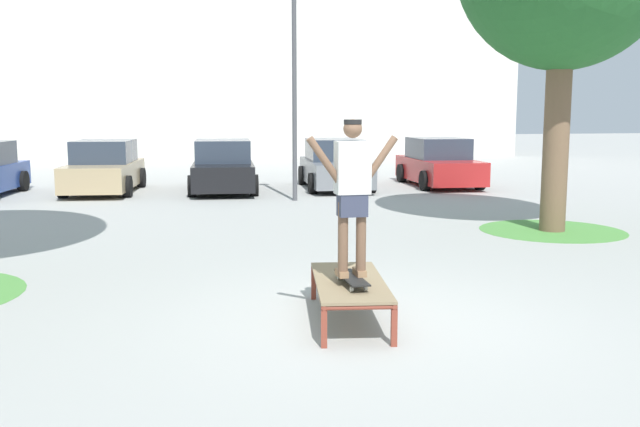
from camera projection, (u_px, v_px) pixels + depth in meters
The scene contains 11 objects.
ground_plane at pixel (364, 320), 7.96m from camera, with size 120.00×120.00×0.00m, color #A8A8A3.
building_facade at pixel (172, 27), 34.58m from camera, with size 35.07×4.00×12.81m, color silver.
skate_box at pixel (349, 284), 7.90m from camera, with size 1.05×2.00×0.46m.
skateboard at pixel (352, 278), 7.66m from camera, with size 0.20×0.80×0.09m.
skater at pixel (352, 187), 7.52m from camera, with size 1.00×0.28×1.69m.
grass_patch_near_right at pixel (552, 230), 13.93m from camera, with size 2.81×2.81×0.01m, color #519342.
car_tan at pixel (104, 168), 20.46m from camera, with size 2.29×4.37×1.50m.
car_black at pixel (223, 168), 20.74m from camera, with size 2.20×4.33×1.50m.
car_grey at pixel (335, 166), 21.50m from camera, with size 2.18×4.33×1.50m.
car_red at pixel (439, 164), 22.28m from camera, with size 2.13×4.31×1.50m.
light_post at pixel (294, 52), 18.09m from camera, with size 0.36×0.36×5.83m.
Camera 1 is at (-2.18, -7.41, 2.32)m, focal length 39.76 mm.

